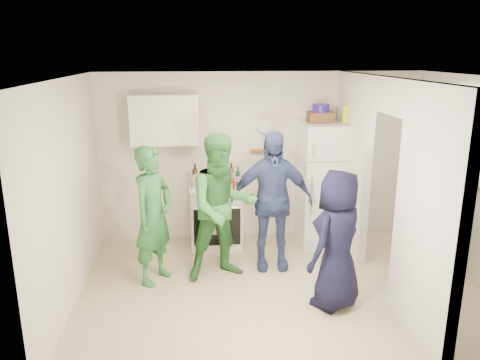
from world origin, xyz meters
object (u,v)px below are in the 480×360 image
Objects in this scene: wicker_basket at (320,117)px; person_navy at (337,240)px; blue_bowl at (321,108)px; yellow_cup_stack_top at (346,115)px; stove at (216,216)px; fridge at (325,184)px; person_green_center at (222,207)px; person_nook at (430,219)px; person_denim at (271,201)px; person_green_left at (153,215)px.

person_navy is (-0.28, -1.89, -1.09)m from wicker_basket.
yellow_cup_stack_top is at bearing -25.11° from blue_bowl.
fridge is (1.61, -0.03, 0.45)m from stove.
blue_bowl is 2.10m from person_green_center.
person_nook is (1.36, 0.57, -0.01)m from person_navy.
person_denim is (0.65, 0.21, -0.01)m from person_green_center.
wicker_basket is 2.04m from person_green_center.
wicker_basket is 0.20× the size of person_green_left.
person_nook is at bearing -50.88° from blue_bowl.
person_green_center is at bearing -145.00° from blue_bowl.
yellow_cup_stack_top is (0.22, -0.10, 1.02)m from fridge.
yellow_cup_stack_top is 2.16m from person_navy.
person_denim is at bearing -49.72° from stove.
person_navy is 1.01× the size of person_nook.
person_nook is (3.39, -0.25, -0.08)m from person_green_left.
person_nook is (1.91, -0.50, -0.14)m from person_denim.
person_navy is at bearing -98.45° from blue_bowl.
person_green_center is (-1.48, -1.03, -0.95)m from wicker_basket.
blue_bowl is 0.15× the size of person_navy.
person_green_left reaches higher than person_nook.
blue_bowl is 0.13× the size of person_denim.
person_denim is (0.68, -0.80, 0.46)m from stove.
wicker_basket is at bearing 0.76° from stove.
person_denim is at bearing -112.47° from person_nook.
wicker_basket reaches higher than person_navy.
person_navy is at bearing -101.69° from fridge.
wicker_basket reaches higher than person_denim.
blue_bowl is (-0.10, 0.05, 1.10)m from fridge.
person_green_left is 2.20m from person_navy.
wicker_basket reaches higher than fridge.
wicker_basket is 1.40× the size of yellow_cup_stack_top.
person_green_left is at bearing -167.91° from person_denim.
person_navy is 1.47m from person_nook.
person_green_center is at bearing -148.03° from fridge.
yellow_cup_stack_top is (1.83, -0.13, 1.47)m from stove.
stove is at bearing 78.12° from person_green_center.
person_green_center is at bearing -159.16° from person_denim.
stove is at bearing -124.43° from person_nook.
fridge is 1.88m from person_navy.
wicker_basket reaches higher than person_green_left.
person_nook is at bearing -20.17° from person_green_center.
person_denim is at bearing -149.82° from yellow_cup_stack_top.
stove is 2.91m from person_nook.
person_nook is at bearing -57.20° from yellow_cup_stack_top.
fridge reaches higher than stove.
person_nook reaches higher than stove.
person_green_left is (-0.81, -1.05, 0.40)m from stove.
person_denim is at bearing -48.24° from person_green_left.
yellow_cup_stack_top is 1.67m from person_denim.
person_denim reaches higher than person_nook.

